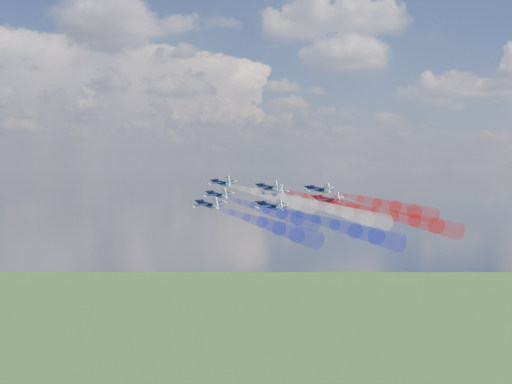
{
  "coord_description": "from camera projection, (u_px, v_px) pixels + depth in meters",
  "views": [
    {
      "loc": [
        5.49,
        -153.42,
        174.62
      ],
      "look_at": [
        8.62,
        -3.35,
        168.46
      ],
      "focal_mm": 42.12,
      "sensor_mm": 36.0,
      "label": 1
    }
  ],
  "objects": [
    {
      "name": "trail_center_third",
      "position": [
        330.0,
        208.0,
        129.48
      ],
      "size": [
        21.44,
        28.91,
        7.8
      ],
      "primitive_type": null,
      "rotation": [
        0.12,
        -0.08,
        0.6
      ],
      "color": "white"
    },
    {
      "name": "jet_inner_left",
      "position": [
        216.0,
        195.0,
        150.22
      ],
      "size": [
        13.15,
        13.96,
        4.86
      ],
      "primitive_type": null,
      "rotation": [
        0.12,
        -0.08,
        0.6
      ],
      "color": "black"
    },
    {
      "name": "trail_inner_left",
      "position": [
        267.0,
        209.0,
        133.57
      ],
      "size": [
        21.44,
        28.91,
        7.8
      ],
      "primitive_type": null,
      "rotation": [
        0.12,
        -0.08,
        0.6
      ],
      "color": "#1821CE"
    },
    {
      "name": "jet_rear_left",
      "position": [
        269.0,
        206.0,
        132.52
      ],
      "size": [
        13.15,
        13.96,
        4.86
      ],
      "primitive_type": null,
      "rotation": [
        0.12,
        -0.08,
        0.6
      ],
      "color": "black"
    },
    {
      "name": "trail_lead",
      "position": [
        267.0,
        195.0,
        145.09
      ],
      "size": [
        21.44,
        28.91,
        7.8
      ],
      "primitive_type": null,
      "rotation": [
        0.12,
        -0.08,
        0.6
      ],
      "color": "white"
    },
    {
      "name": "jet_outer_right",
      "position": [
        318.0,
        189.0,
        156.39
      ],
      "size": [
        13.15,
        13.96,
        4.86
      ],
      "primitive_type": null,
      "rotation": [
        0.12,
        -0.08,
        0.6
      ],
      "color": "black"
    },
    {
      "name": "jet_outer_left",
      "position": [
        207.0,
        204.0,
        134.89
      ],
      "size": [
        13.15,
        13.96,
        4.86
      ],
      "primitive_type": null,
      "rotation": [
        0.12,
        -0.08,
        0.6
      ],
      "color": "black"
    },
    {
      "name": "trail_outer_right",
      "position": [
        378.0,
        203.0,
        139.74
      ],
      "size": [
        21.44,
        28.91,
        7.8
      ],
      "primitive_type": null,
      "rotation": [
        0.12,
        -0.08,
        0.6
      ],
      "color": "red"
    },
    {
      "name": "jet_rear_right",
      "position": [
        326.0,
        199.0,
        143.09
      ],
      "size": [
        13.15,
        13.96,
        4.86
      ],
      "primitive_type": null,
      "rotation": [
        0.12,
        -0.08,
        0.6
      ],
      "color": "black"
    },
    {
      "name": "trail_rear_left",
      "position": [
        335.0,
        224.0,
        115.87
      ],
      "size": [
        21.44,
        28.91,
        7.8
      ],
      "primitive_type": null,
      "rotation": [
        0.12,
        -0.08,
        0.6
      ],
      "color": "#1821CE"
    },
    {
      "name": "trail_inner_right",
      "position": [
        320.0,
        200.0,
        142.95
      ],
      "size": [
        21.44,
        28.91,
        7.8
      ],
      "primitive_type": null,
      "rotation": [
        0.12,
        -0.08,
        0.6
      ],
      "color": "red"
    },
    {
      "name": "jet_lead",
      "position": [
        221.0,
        183.0,
        161.74
      ],
      "size": [
        13.15,
        13.96,
        4.86
      ],
      "primitive_type": null,
      "rotation": [
        0.12,
        -0.08,
        0.6
      ],
      "color": "black"
    },
    {
      "name": "jet_center_third",
      "position": [
        271.0,
        193.0,
        146.13
      ],
      "size": [
        13.15,
        13.96,
        4.86
      ],
      "primitive_type": null,
      "rotation": [
        0.12,
        -0.08,
        0.6
      ],
      "color": "black"
    },
    {
      "name": "trail_outer_left",
      "position": [
        262.0,
        222.0,
        118.24
      ],
      "size": [
        21.44,
        28.91,
        7.8
      ],
      "primitive_type": null,
      "rotation": [
        0.12,
        -0.08,
        0.6
      ],
      "color": "#1821CE"
    },
    {
      "name": "trail_rear_right",
      "position": [
        394.0,
        216.0,
        126.44
      ],
      "size": [
        21.44,
        28.91,
        7.8
      ],
      "primitive_type": null,
      "rotation": [
        0.12,
        -0.08,
        0.6
      ],
      "color": "red"
    },
    {
      "name": "jet_inner_right",
      "position": [
        267.0,
        187.0,
        159.61
      ],
      "size": [
        13.15,
        13.96,
        4.86
      ],
      "primitive_type": null,
      "rotation": [
        0.12,
        -0.08,
        0.6
      ],
      "color": "black"
    }
  ]
}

